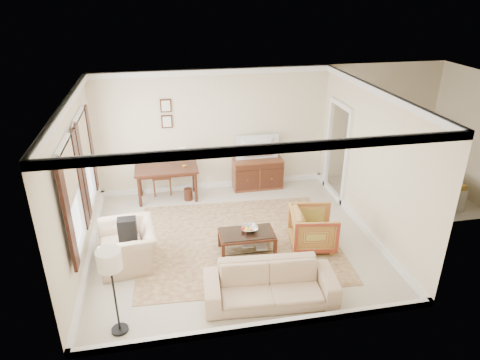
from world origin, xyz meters
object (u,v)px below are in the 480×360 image
object	(u,v)px
coffee_table	(247,237)
club_armchair	(127,240)
writing_desk	(167,173)
sideboard	(258,174)
sofa	(270,279)
striped_armchair	(313,227)
tv	(258,141)

from	to	relation	value
coffee_table	club_armchair	bearing A→B (deg)	177.96
writing_desk	sideboard	bearing A→B (deg)	5.07
sofa	striped_armchair	bearing A→B (deg)	53.02
coffee_table	club_armchair	xyz separation A→B (m)	(-2.16, 0.08, 0.16)
sideboard	tv	distance (m)	0.87
writing_desk	striped_armchair	size ratio (longest dim) A/B	1.68
tv	striped_armchair	world-z (taller)	tv
sideboard	sofa	xyz separation A→B (m)	(-0.75, -4.09, 0.04)
writing_desk	tv	world-z (taller)	tv
club_armchair	sideboard	bearing A→B (deg)	125.19
tv	striped_armchair	distance (m)	2.88
striped_armchair	club_armchair	xyz separation A→B (m)	(-3.44, 0.11, 0.06)
sideboard	coffee_table	xyz separation A→B (m)	(-0.84, -2.71, -0.04)
sideboard	sofa	world-z (taller)	sofa
sideboard	tv	xyz separation A→B (m)	(0.00, -0.02, 0.87)
coffee_table	striped_armchair	xyz separation A→B (m)	(1.28, -0.03, 0.10)
writing_desk	club_armchair	xyz separation A→B (m)	(-0.80, -2.44, -0.19)
coffee_table	club_armchair	size ratio (longest dim) A/B	0.93
writing_desk	coffee_table	distance (m)	2.88
striped_armchair	coffee_table	bearing A→B (deg)	97.57
tv	coffee_table	bearing A→B (deg)	72.75
tv	club_armchair	world-z (taller)	tv
writing_desk	club_armchair	bearing A→B (deg)	-108.09
sideboard	club_armchair	bearing A→B (deg)	-138.63
sofa	club_armchair	bearing A→B (deg)	151.63
tv	club_armchair	size ratio (longest dim) A/B	0.89
coffee_table	sideboard	bearing A→B (deg)	72.87
sideboard	writing_desk	bearing A→B (deg)	-174.93
coffee_table	sofa	world-z (taller)	sofa
tv	striped_armchair	xyz separation A→B (m)	(0.44, -2.72, -0.81)
coffee_table	sofa	size ratio (longest dim) A/B	0.50
writing_desk	tv	xyz separation A→B (m)	(2.20, 0.17, 0.57)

